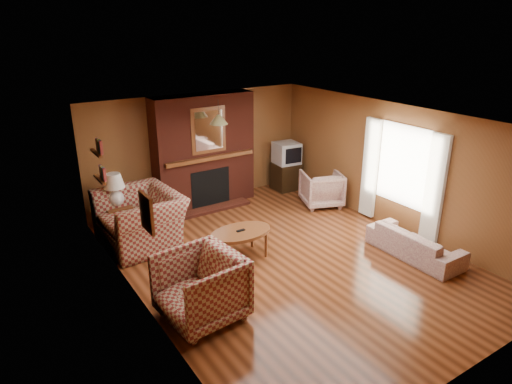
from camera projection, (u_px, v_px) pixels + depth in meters
floor at (287, 259)px, 7.75m from camera, size 6.50×6.50×0.00m
ceiling at (291, 119)px, 6.90m from camera, size 6.50×6.50×0.00m
wall_back at (199, 149)px, 9.87m from camera, size 6.50×0.00×6.50m
wall_front at (476, 286)px, 4.78m from camera, size 6.50×0.00×6.50m
wall_left at (139, 230)px, 6.05m from camera, size 0.00×6.50×6.50m
wall_right at (395, 168)px, 8.61m from camera, size 0.00×6.50×6.50m
fireplace at (204, 152)px, 9.67m from camera, size 2.20×0.82×2.40m
window_right at (401, 174)px, 8.45m from camera, size 0.10×1.85×2.00m
bookshelf at (99, 161)px, 7.40m from camera, size 0.09×0.55×0.71m
botanical_print at (147, 213)px, 5.71m from camera, size 0.05×0.40×0.50m
pendant_light at (219, 119)px, 8.85m from camera, size 0.36×0.36×0.48m
plaid_loveseat at (140, 219)px, 8.14m from camera, size 1.38×1.56×0.96m
plaid_armchair at (200, 288)px, 6.07m from camera, size 1.13×1.10×0.94m
floral_sofa at (415, 243)px, 7.78m from camera, size 0.66×1.67×0.49m
floral_armchair at (322, 189)px, 9.90m from camera, size 1.06×1.07×0.76m
coffee_table at (241, 234)px, 7.66m from camera, size 1.10×0.68×0.52m
side_table at (118, 221)px, 8.49m from camera, size 0.49×0.49×0.60m
table_lamp at (115, 188)px, 8.26m from camera, size 0.38×0.38×0.63m
tv_stand at (286, 176)px, 10.88m from camera, size 0.60×0.55×0.64m
crt_tv at (287, 153)px, 10.67m from camera, size 0.59×0.59×0.50m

